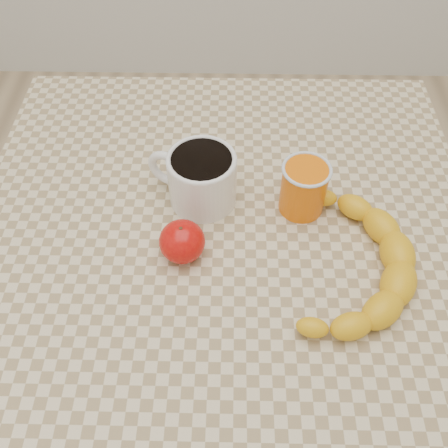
{
  "coord_description": "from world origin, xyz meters",
  "views": [
    {
      "loc": [
        0.01,
        -0.47,
        1.36
      ],
      "look_at": [
        0.0,
        0.0,
        0.77
      ],
      "focal_mm": 40.0,
      "sensor_mm": 36.0,
      "label": 1
    }
  ],
  "objects_px": {
    "table": "(224,263)",
    "orange_juice_glass": "(304,188)",
    "coffee_mug": "(200,177)",
    "apple": "(182,241)",
    "banana": "(352,263)"
  },
  "relations": [
    {
      "from": "orange_juice_glass",
      "to": "apple",
      "type": "height_order",
      "value": "orange_juice_glass"
    },
    {
      "from": "table",
      "to": "apple",
      "type": "xyz_separation_m",
      "value": [
        -0.06,
        -0.04,
        0.12
      ]
    },
    {
      "from": "orange_juice_glass",
      "to": "apple",
      "type": "distance_m",
      "value": 0.21
    },
    {
      "from": "table",
      "to": "coffee_mug",
      "type": "xyz_separation_m",
      "value": [
        -0.04,
        0.07,
        0.14
      ]
    },
    {
      "from": "table",
      "to": "apple",
      "type": "distance_m",
      "value": 0.14
    },
    {
      "from": "table",
      "to": "orange_juice_glass",
      "type": "distance_m",
      "value": 0.19
    },
    {
      "from": "coffee_mug",
      "to": "banana",
      "type": "distance_m",
      "value": 0.26
    },
    {
      "from": "table",
      "to": "coffee_mug",
      "type": "bearing_deg",
      "value": 118.5
    },
    {
      "from": "coffee_mug",
      "to": "banana",
      "type": "bearing_deg",
      "value": -32.75
    },
    {
      "from": "apple",
      "to": "banana",
      "type": "bearing_deg",
      "value": -6.9
    },
    {
      "from": "table",
      "to": "apple",
      "type": "relative_size",
      "value": 9.4
    },
    {
      "from": "apple",
      "to": "banana",
      "type": "xyz_separation_m",
      "value": [
        0.24,
        -0.03,
        -0.01
      ]
    },
    {
      "from": "apple",
      "to": "banana",
      "type": "height_order",
      "value": "apple"
    },
    {
      "from": "orange_juice_glass",
      "to": "coffee_mug",
      "type": "bearing_deg",
      "value": 174.1
    },
    {
      "from": "table",
      "to": "coffee_mug",
      "type": "distance_m",
      "value": 0.16
    }
  ]
}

